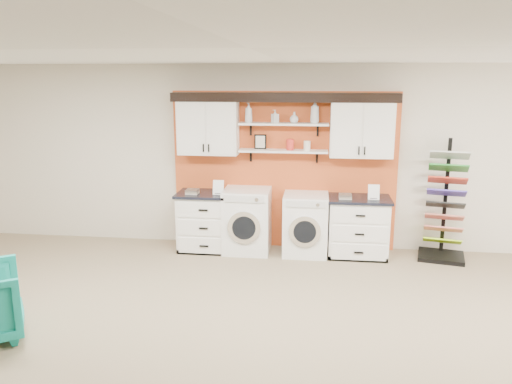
# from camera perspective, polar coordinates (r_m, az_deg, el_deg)

# --- Properties ---
(ceiling) EXTENTS (10.00, 10.00, 0.00)m
(ceiling) POSITION_cam_1_polar(r_m,az_deg,el_deg) (3.59, -0.95, 16.17)
(ceiling) COLOR white
(ceiling) RESTS_ON wall_back
(wall_back) EXTENTS (10.00, 0.00, 10.00)m
(wall_back) POSITION_cam_1_polar(r_m,az_deg,el_deg) (7.66, 3.23, 3.96)
(wall_back) COLOR beige
(wall_back) RESTS_ON floor
(accent_panel) EXTENTS (3.40, 0.07, 2.40)m
(accent_panel) POSITION_cam_1_polar(r_m,az_deg,el_deg) (7.66, 3.19, 2.45)
(accent_panel) COLOR #C14D21
(accent_panel) RESTS_ON wall_back
(upper_cabinet_left) EXTENTS (0.90, 0.35, 0.84)m
(upper_cabinet_left) POSITION_cam_1_polar(r_m,az_deg,el_deg) (7.56, -5.48, 7.47)
(upper_cabinet_left) COLOR white
(upper_cabinet_left) RESTS_ON wall_back
(upper_cabinet_right) EXTENTS (0.90, 0.35, 0.84)m
(upper_cabinet_right) POSITION_cam_1_polar(r_m,az_deg,el_deg) (7.41, 11.99, 7.14)
(upper_cabinet_right) COLOR white
(upper_cabinet_right) RESTS_ON wall_back
(shelf_lower) EXTENTS (1.32, 0.28, 0.03)m
(shelf_lower) POSITION_cam_1_polar(r_m,az_deg,el_deg) (7.45, 3.14, 4.71)
(shelf_lower) COLOR white
(shelf_lower) RESTS_ON wall_back
(shelf_upper) EXTENTS (1.32, 0.28, 0.03)m
(shelf_upper) POSITION_cam_1_polar(r_m,az_deg,el_deg) (7.40, 3.18, 7.78)
(shelf_upper) COLOR white
(shelf_upper) RESTS_ON wall_back
(crown_molding) EXTENTS (3.30, 0.41, 0.13)m
(crown_molding) POSITION_cam_1_polar(r_m,az_deg,el_deg) (7.39, 3.22, 10.86)
(crown_molding) COLOR black
(crown_molding) RESTS_ON wall_back
(picture_frame) EXTENTS (0.18, 0.02, 0.22)m
(picture_frame) POSITION_cam_1_polar(r_m,az_deg,el_deg) (7.51, 0.50, 5.76)
(picture_frame) COLOR black
(picture_frame) RESTS_ON shelf_lower
(canister_red) EXTENTS (0.11, 0.11, 0.16)m
(canister_red) POSITION_cam_1_polar(r_m,az_deg,el_deg) (7.43, 3.92, 5.42)
(canister_red) COLOR red
(canister_red) RESTS_ON shelf_lower
(canister_cream) EXTENTS (0.10, 0.10, 0.14)m
(canister_cream) POSITION_cam_1_polar(r_m,az_deg,el_deg) (7.42, 5.86, 5.30)
(canister_cream) COLOR silver
(canister_cream) RESTS_ON shelf_lower
(base_cabinet_left) EXTENTS (0.92, 0.66, 0.90)m
(base_cabinet_left) POSITION_cam_1_polar(r_m,az_deg,el_deg) (7.68, -5.50, -3.33)
(base_cabinet_left) COLOR white
(base_cabinet_left) RESTS_ON floor
(base_cabinet_right) EXTENTS (0.91, 0.66, 0.89)m
(base_cabinet_right) POSITION_cam_1_polar(r_m,az_deg,el_deg) (7.54, 11.57, -3.89)
(base_cabinet_right) COLOR white
(base_cabinet_right) RESTS_ON floor
(washer) EXTENTS (0.69, 0.71, 0.97)m
(washer) POSITION_cam_1_polar(r_m,az_deg,el_deg) (7.56, -1.01, -3.26)
(washer) COLOR white
(washer) RESTS_ON floor
(dryer) EXTENTS (0.65, 0.71, 0.91)m
(dryer) POSITION_cam_1_polar(r_m,az_deg,el_deg) (7.50, 5.67, -3.67)
(dryer) COLOR white
(dryer) RESTS_ON floor
(sample_rack) EXTENTS (0.74, 0.66, 1.75)m
(sample_rack) POSITION_cam_1_polar(r_m,az_deg,el_deg) (7.74, 20.66, -3.23)
(sample_rack) COLOR black
(sample_rack) RESTS_ON floor
(soap_bottle_a) EXTENTS (0.15, 0.15, 0.29)m
(soap_bottle_a) POSITION_cam_1_polar(r_m,az_deg,el_deg) (7.44, -0.85, 9.05)
(soap_bottle_a) COLOR silver
(soap_bottle_a) RESTS_ON shelf_upper
(soap_bottle_b) EXTENTS (0.12, 0.12, 0.19)m
(soap_bottle_b) POSITION_cam_1_polar(r_m,az_deg,el_deg) (7.40, 2.19, 8.65)
(soap_bottle_b) COLOR silver
(soap_bottle_b) RESTS_ON shelf_upper
(soap_bottle_c) EXTENTS (0.17, 0.17, 0.16)m
(soap_bottle_c) POSITION_cam_1_polar(r_m,az_deg,el_deg) (7.38, 4.38, 8.50)
(soap_bottle_c) COLOR silver
(soap_bottle_c) RESTS_ON shelf_upper
(soap_bottle_d) EXTENTS (0.18, 0.18, 0.34)m
(soap_bottle_d) POSITION_cam_1_polar(r_m,az_deg,el_deg) (7.37, 6.74, 9.12)
(soap_bottle_d) COLOR silver
(soap_bottle_d) RESTS_ON shelf_upper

